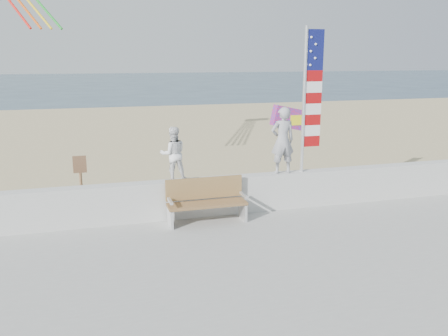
{
  "coord_description": "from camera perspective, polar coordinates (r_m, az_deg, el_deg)",
  "views": [
    {
      "loc": [
        -2.77,
        -8.5,
        3.87
      ],
      "look_at": [
        0.2,
        1.8,
        1.35
      ],
      "focal_mm": 38.0,
      "sensor_mm": 36.0,
      "label": 1
    }
  ],
  "objects": [
    {
      "name": "ground",
      "position": [
        9.74,
        1.84,
        -10.19
      ],
      "size": [
        220.0,
        220.0,
        0.0
      ],
      "primitive_type": "plane",
      "color": "#284051",
      "rests_on": "ground"
    },
    {
      "name": "sand",
      "position": [
        18.12,
        -6.94,
        0.94
      ],
      "size": [
        90.0,
        40.0,
        0.08
      ],
      "primitive_type": "cube",
      "color": "tan",
      "rests_on": "ground"
    },
    {
      "name": "seawall",
      "position": [
        11.33,
        -1.25,
        -3.39
      ],
      "size": [
        30.0,
        0.35,
        0.9
      ],
      "primitive_type": "cube",
      "color": "beige",
      "rests_on": "boardwalk"
    },
    {
      "name": "adult",
      "position": [
        11.6,
        7.06,
        3.31
      ],
      "size": [
        0.6,
        0.4,
        1.62
      ],
      "primitive_type": "imported",
      "rotation": [
        0.0,
        0.0,
        3.12
      ],
      "color": "#97989D",
      "rests_on": "seawall"
    },
    {
      "name": "child",
      "position": [
        10.87,
        -6.14,
        1.69
      ],
      "size": [
        0.61,
        0.48,
        1.26
      ],
      "primitive_type": "imported",
      "rotation": [
        0.0,
        0.0,
        3.15
      ],
      "color": "white",
      "rests_on": "seawall"
    },
    {
      "name": "bench",
      "position": [
        10.82,
        -2.16,
        -3.88
      ],
      "size": [
        1.8,
        0.57,
        1.0
      ],
      "color": "olive",
      "rests_on": "boardwalk"
    },
    {
      "name": "flag",
      "position": [
        11.73,
        10.2,
        8.74
      ],
      "size": [
        0.5,
        0.08,
        3.5
      ],
      "color": "white",
      "rests_on": "seawall"
    },
    {
      "name": "parafoil_kite",
      "position": [
        12.94,
        8.02,
        5.95
      ],
      "size": [
        1.08,
        0.31,
        0.74
      ],
      "color": "red",
      "rests_on": "ground"
    },
    {
      "name": "sign",
      "position": [
        12.09,
        -16.85,
        -1.35
      ],
      "size": [
        0.32,
        0.07,
        1.46
      ],
      "color": "olive",
      "rests_on": "sand"
    }
  ]
}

